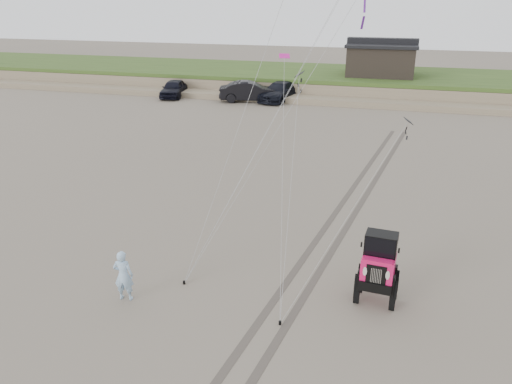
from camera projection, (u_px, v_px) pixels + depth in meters
The scene contains 11 objects.
ground at pixel (251, 310), 15.03m from camera, with size 160.00×160.00×0.00m, color #6B6054.
dune_ridge at pixel (358, 83), 48.29m from camera, with size 160.00×14.25×1.73m.
cabin at pixel (381, 58), 46.45m from camera, with size 6.40×5.40×3.35m.
truck_a at pixel (174, 88), 45.71m from camera, with size 1.82×4.53×1.54m, color black.
truck_b at pixel (250, 91), 43.76m from camera, with size 1.85×5.29×1.74m, color black.
truck_c at pixel (280, 91), 44.17m from camera, with size 2.24×5.52×1.60m, color black.
jeep at pixel (377, 276), 15.11m from camera, with size 2.09×4.85×1.81m, color #E5165B, non-canonical shape.
man at pixel (123, 275), 15.26m from camera, with size 0.61×0.40×1.67m, color #93B6E3.
stake_main at pixel (184, 282), 16.34m from camera, with size 0.08×0.08×0.12m, color black.
stake_aux at pixel (280, 323), 14.33m from camera, with size 0.08×0.08×0.12m, color black.
tire_tracks at pixel (346, 212), 21.69m from camera, with size 5.22×29.74×0.01m.
Camera 1 is at (3.55, -12.14, 8.87)m, focal length 35.00 mm.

